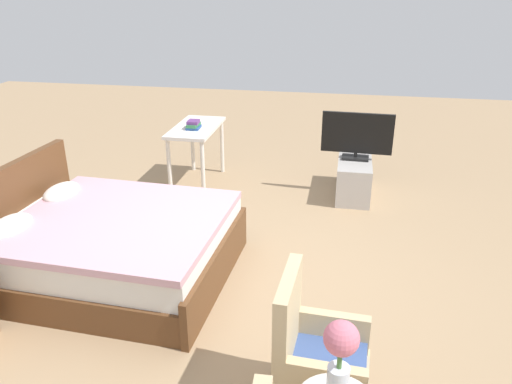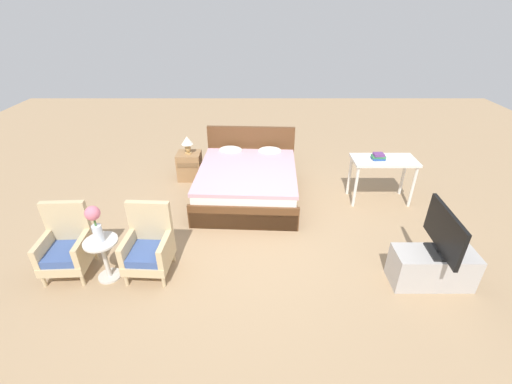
% 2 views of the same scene
% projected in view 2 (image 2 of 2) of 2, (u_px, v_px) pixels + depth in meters
% --- Properties ---
extents(ground_plane, '(16.00, 16.00, 0.00)m').
position_uv_depth(ground_plane, '(260.00, 236.00, 5.08)').
color(ground_plane, '#A38460').
extents(bed, '(1.76, 2.09, 0.96)m').
position_uv_depth(bed, '(249.00, 180.00, 5.97)').
color(bed, brown).
rests_on(bed, ground_plane).
extents(armchair_by_window_left, '(0.57, 0.57, 0.92)m').
position_uv_depth(armchair_by_window_left, '(68.00, 246.00, 4.27)').
color(armchair_by_window_left, '#CCB284').
rests_on(armchair_by_window_left, ground_plane).
extents(armchair_by_window_right, '(0.57, 0.57, 0.92)m').
position_uv_depth(armchair_by_window_right, '(150.00, 246.00, 4.27)').
color(armchair_by_window_right, '#CCB284').
rests_on(armchair_by_window_right, ground_plane).
extents(side_table, '(0.40, 0.40, 0.56)m').
position_uv_depth(side_table, '(105.00, 254.00, 4.16)').
color(side_table, beige).
rests_on(side_table, ground_plane).
extents(flower_vase, '(0.17, 0.17, 0.48)m').
position_uv_depth(flower_vase, '(96.00, 220.00, 3.91)').
color(flower_vase, silver).
rests_on(flower_vase, side_table).
extents(nightstand, '(0.44, 0.41, 0.53)m').
position_uv_depth(nightstand, '(191.00, 166.00, 6.58)').
color(nightstand, '#997047').
rests_on(nightstand, ground_plane).
extents(table_lamp, '(0.22, 0.22, 0.33)m').
position_uv_depth(table_lamp, '(188.00, 142.00, 6.34)').
color(table_lamp, tan).
rests_on(table_lamp, nightstand).
extents(tv_stand, '(0.96, 0.40, 0.46)m').
position_uv_depth(tv_stand, '(433.00, 268.00, 4.13)').
color(tv_stand, '#B7B2AD').
rests_on(tv_stand, ground_plane).
extents(tv_flatscreen, '(0.21, 0.84, 0.57)m').
position_uv_depth(tv_flatscreen, '(445.00, 233.00, 3.87)').
color(tv_flatscreen, black).
rests_on(tv_flatscreen, tv_stand).
extents(vanity_desk, '(1.04, 0.52, 0.77)m').
position_uv_depth(vanity_desk, '(384.00, 166.00, 5.66)').
color(vanity_desk, silver).
rests_on(vanity_desk, ground_plane).
extents(book_stack, '(0.22, 0.17, 0.10)m').
position_uv_depth(book_stack, '(380.00, 157.00, 5.57)').
color(book_stack, '#284C8E').
rests_on(book_stack, vanity_desk).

